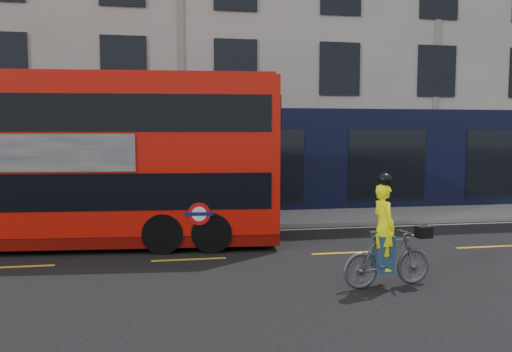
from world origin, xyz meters
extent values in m
plane|color=black|center=(0.00, 0.00, 0.00)|extent=(120.00, 120.00, 0.00)
cube|color=gray|center=(0.00, 6.50, 0.06)|extent=(60.00, 3.00, 0.12)
cube|color=slate|center=(0.00, 5.00, 0.07)|extent=(60.00, 0.12, 0.13)
cube|color=#ADAAA3|center=(0.00, 13.00, 7.50)|extent=(50.00, 10.00, 15.00)
cube|color=black|center=(0.00, 7.98, 2.00)|extent=(50.00, 0.08, 4.00)
cube|color=silver|center=(0.00, 4.70, 0.00)|extent=(58.00, 0.10, 0.01)
cube|color=red|center=(-3.21, 3.62, 2.51)|extent=(11.55, 3.50, 4.08)
cube|color=#620803|center=(-3.21, 3.62, 0.31)|extent=(11.54, 3.45, 0.31)
cube|color=black|center=(-3.21, 3.62, 1.60)|extent=(11.10, 3.50, 0.93)
cube|color=black|center=(-3.21, 3.62, 3.57)|extent=(11.10, 3.50, 0.93)
cube|color=#A3130B|center=(-3.21, 3.62, 4.57)|extent=(11.31, 3.38, 0.08)
cube|color=black|center=(2.47, 3.16, 1.60)|extent=(0.23, 2.32, 0.93)
cube|color=black|center=(2.47, 3.16, 3.57)|extent=(0.23, 2.32, 0.93)
cube|color=tan|center=(-4.35, 2.39, 2.58)|extent=(6.19, 0.54, 0.93)
cylinder|color=red|center=(0.29, 2.01, 1.03)|extent=(0.58, 0.07, 0.58)
cylinder|color=white|center=(0.28, 2.00, 1.03)|extent=(0.37, 0.05, 0.37)
cube|color=#0C1459|center=(0.28, 2.00, 1.03)|extent=(0.72, 0.08, 0.09)
cylinder|color=black|center=(0.70, 3.30, 0.52)|extent=(1.24, 2.71, 1.03)
cylinder|color=black|center=(-0.53, 3.40, 0.52)|extent=(1.24, 2.71, 1.03)
imported|color=#4F5255|center=(3.84, -1.32, 0.58)|extent=(1.98, 0.76, 1.16)
imported|color=#E6E806|center=(3.74, -1.34, 1.22)|extent=(0.48, 0.66, 1.70)
cube|color=black|center=(4.65, -1.23, 1.07)|extent=(0.32, 0.26, 0.23)
cube|color=navy|center=(3.74, -1.34, 0.69)|extent=(0.36, 0.44, 0.74)
sphere|color=black|center=(3.74, -1.34, 2.16)|extent=(0.27, 0.27, 0.27)
camera|label=1|loc=(-0.39, -10.50, 3.08)|focal=35.00mm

